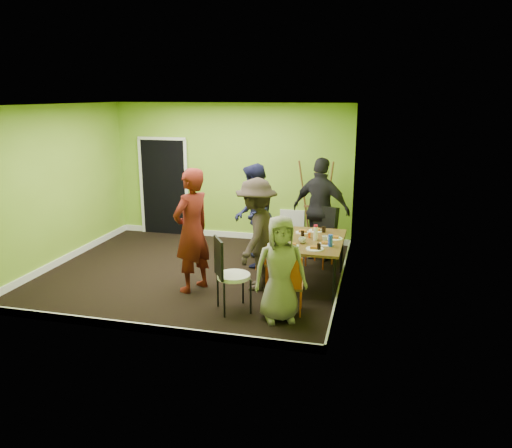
{
  "coord_description": "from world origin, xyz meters",
  "views": [
    {
      "loc": [
        2.99,
        -7.55,
        2.96
      ],
      "look_at": [
        1.09,
        0.0,
        0.93
      ],
      "focal_mm": 35.0,
      "sensor_mm": 36.0,
      "label": 1
    }
  ],
  "objects_px": {
    "chair_left_near": "(272,257)",
    "blue_bottle": "(330,241)",
    "orange_bottle": "(309,235)",
    "chair_front_end": "(290,282)",
    "dining_table": "(314,243)",
    "chair_bentwood": "(228,271)",
    "chair_back_end": "(324,224)",
    "person_standing": "(192,231)",
    "person_left_near": "(256,234)",
    "person_front_end": "(280,269)",
    "chair_left_far": "(265,238)",
    "person_left_far": "(253,215)",
    "person_back_end": "(321,210)",
    "easel": "(316,205)",
    "thermos": "(316,233)"
  },
  "relations": [
    {
      "from": "chair_left_near",
      "to": "blue_bottle",
      "type": "distance_m",
      "value": 0.96
    },
    {
      "from": "blue_bottle",
      "to": "orange_bottle",
      "type": "bearing_deg",
      "value": 133.32
    },
    {
      "from": "chair_front_end",
      "to": "blue_bottle",
      "type": "xyz_separation_m",
      "value": [
        0.44,
        0.9,
        0.36
      ]
    },
    {
      "from": "dining_table",
      "to": "chair_bentwood",
      "type": "relative_size",
      "value": 1.4
    },
    {
      "from": "chair_front_end",
      "to": "orange_bottle",
      "type": "relative_size",
      "value": 10.51
    },
    {
      "from": "chair_back_end",
      "to": "orange_bottle",
      "type": "distance_m",
      "value": 1.03
    },
    {
      "from": "chair_bentwood",
      "to": "person_standing",
      "type": "xyz_separation_m",
      "value": [
        -0.77,
        0.62,
        0.36
      ]
    },
    {
      "from": "person_standing",
      "to": "person_left_near",
      "type": "distance_m",
      "value": 0.99
    },
    {
      "from": "person_front_end",
      "to": "chair_back_end",
      "type": "bearing_deg",
      "value": 60.93
    },
    {
      "from": "blue_bottle",
      "to": "person_front_end",
      "type": "height_order",
      "value": "person_front_end"
    },
    {
      "from": "chair_left_far",
      "to": "chair_front_end",
      "type": "bearing_deg",
      "value": 32.21
    },
    {
      "from": "person_left_far",
      "to": "chair_back_end",
      "type": "bearing_deg",
      "value": 97.92
    },
    {
      "from": "blue_bottle",
      "to": "orange_bottle",
      "type": "distance_m",
      "value": 0.54
    },
    {
      "from": "chair_front_end",
      "to": "person_back_end",
      "type": "height_order",
      "value": "person_back_end"
    },
    {
      "from": "chair_bentwood",
      "to": "person_left_near",
      "type": "xyz_separation_m",
      "value": [
        0.16,
        0.94,
        0.28
      ]
    },
    {
      "from": "person_front_end",
      "to": "chair_left_near",
      "type": "bearing_deg",
      "value": 85.22
    },
    {
      "from": "blue_bottle",
      "to": "person_front_end",
      "type": "xyz_separation_m",
      "value": [
        -0.54,
        -1.08,
        -0.12
      ]
    },
    {
      "from": "chair_back_end",
      "to": "blue_bottle",
      "type": "bearing_deg",
      "value": 120.58
    },
    {
      "from": "person_left_far",
      "to": "easel",
      "type": "bearing_deg",
      "value": 135.75
    },
    {
      "from": "orange_bottle",
      "to": "person_left_near",
      "type": "bearing_deg",
      "value": -150.39
    },
    {
      "from": "chair_bentwood",
      "to": "person_front_end",
      "type": "xyz_separation_m",
      "value": [
        0.75,
        -0.09,
        0.13
      ]
    },
    {
      "from": "chair_back_end",
      "to": "orange_bottle",
      "type": "bearing_deg",
      "value": 103.8
    },
    {
      "from": "dining_table",
      "to": "thermos",
      "type": "height_order",
      "value": "thermos"
    },
    {
      "from": "dining_table",
      "to": "person_back_end",
      "type": "distance_m",
      "value": 1.34
    },
    {
      "from": "chair_left_far",
      "to": "person_front_end",
      "type": "height_order",
      "value": "person_front_end"
    },
    {
      "from": "chair_back_end",
      "to": "orange_bottle",
      "type": "height_order",
      "value": "chair_back_end"
    },
    {
      "from": "person_left_far",
      "to": "person_front_end",
      "type": "height_order",
      "value": "person_left_far"
    },
    {
      "from": "blue_bottle",
      "to": "person_back_end",
      "type": "distance_m",
      "value": 1.64
    },
    {
      "from": "chair_front_end",
      "to": "chair_bentwood",
      "type": "distance_m",
      "value": 0.86
    },
    {
      "from": "orange_bottle",
      "to": "person_left_near",
      "type": "xyz_separation_m",
      "value": [
        -0.76,
        -0.43,
        0.08
      ]
    },
    {
      "from": "chair_back_end",
      "to": "person_back_end",
      "type": "bearing_deg",
      "value": -43.11
    },
    {
      "from": "dining_table",
      "to": "chair_back_end",
      "type": "relative_size",
      "value": 1.46
    },
    {
      "from": "chair_left_near",
      "to": "person_front_end",
      "type": "relative_size",
      "value": 0.61
    },
    {
      "from": "easel",
      "to": "orange_bottle",
      "type": "height_order",
      "value": "easel"
    },
    {
      "from": "chair_left_near",
      "to": "chair_front_end",
      "type": "relative_size",
      "value": 1.02
    },
    {
      "from": "dining_table",
      "to": "blue_bottle",
      "type": "xyz_separation_m",
      "value": [
        0.28,
        -0.28,
        0.15
      ]
    },
    {
      "from": "person_left_near",
      "to": "person_back_end",
      "type": "height_order",
      "value": "person_back_end"
    },
    {
      "from": "chair_left_far",
      "to": "person_standing",
      "type": "xyz_separation_m",
      "value": [
        -0.84,
        -1.25,
        0.42
      ]
    },
    {
      "from": "chair_front_end",
      "to": "person_front_end",
      "type": "distance_m",
      "value": 0.31
    },
    {
      "from": "chair_front_end",
      "to": "person_standing",
      "type": "distance_m",
      "value": 1.77
    },
    {
      "from": "easel",
      "to": "thermos",
      "type": "relative_size",
      "value": 8.1
    },
    {
      "from": "thermos",
      "to": "person_back_end",
      "type": "bearing_deg",
      "value": 93.32
    },
    {
      "from": "person_left_far",
      "to": "person_front_end",
      "type": "relative_size",
      "value": 1.25
    },
    {
      "from": "dining_table",
      "to": "chair_left_far",
      "type": "xyz_separation_m",
      "value": [
        -0.94,
        0.61,
        -0.16
      ]
    },
    {
      "from": "orange_bottle",
      "to": "chair_left_near",
      "type": "bearing_deg",
      "value": -146.16
    },
    {
      "from": "chair_left_far",
      "to": "chair_bentwood",
      "type": "distance_m",
      "value": 1.88
    },
    {
      "from": "chair_front_end",
      "to": "person_left_near",
      "type": "bearing_deg",
      "value": 122.15
    },
    {
      "from": "chair_bentwood",
      "to": "person_back_end",
      "type": "distance_m",
      "value": 2.78
    },
    {
      "from": "thermos",
      "to": "person_back_end",
      "type": "distance_m",
      "value": 1.32
    },
    {
      "from": "chair_left_near",
      "to": "person_standing",
      "type": "height_order",
      "value": "person_standing"
    }
  ]
}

